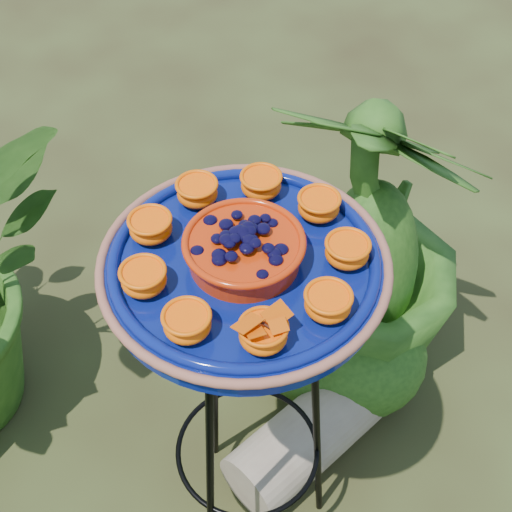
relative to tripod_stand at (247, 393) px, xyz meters
name	(u,v)px	position (x,y,z in m)	size (l,w,h in m)	color
tripod_stand	(247,393)	(0.00, 0.00, 0.00)	(0.39, 0.39, 0.94)	black
feeder_dish	(244,262)	(0.00, 0.00, 0.41)	(0.54, 0.54, 0.11)	navy
driftwood_log	(323,422)	(0.26, 0.11, -0.47)	(0.20, 0.20, 0.59)	gray
shrub_back_right	(369,242)	(0.49, 0.37, -0.09)	(0.54, 0.54, 0.96)	#1F4612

